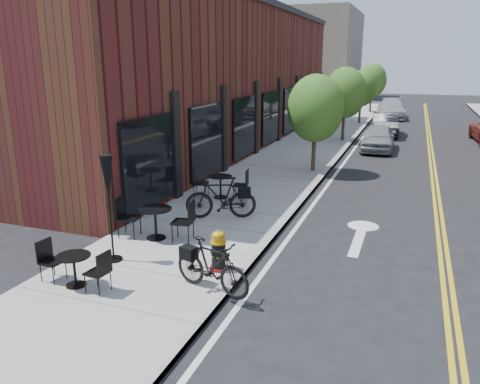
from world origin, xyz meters
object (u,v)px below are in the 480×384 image
at_px(parked_car_c, 391,109).
at_px(bistro_set_c, 220,183).
at_px(bicycle_left, 221,198).
at_px(bicycle_right, 212,266).
at_px(bistro_set_b, 155,219).
at_px(parked_car_b, 385,124).
at_px(parked_car_a, 378,138).
at_px(fire_hydrant, 218,251).
at_px(bistro_set_a, 74,266).
at_px(patio_umbrella, 108,186).

bearing_deg(parked_car_c, bistro_set_c, -102.94).
relative_size(bicycle_left, bicycle_right, 1.12).
relative_size(bicycle_left, bistro_set_b, 1.02).
relative_size(parked_car_b, parked_car_c, 0.80).
xyz_separation_m(bicycle_left, bistro_set_c, (-0.79, 1.86, -0.12)).
bearing_deg(bicycle_left, parked_car_a, 143.24).
bearing_deg(bistro_set_c, bistro_set_b, -102.62).
xyz_separation_m(bicycle_right, parked_car_b, (1.74, 22.17, 0.04)).
bearing_deg(bistro_set_b, bistro_set_c, 79.62).
distance_m(parked_car_b, parked_car_c, 9.38).
distance_m(bicycle_right, bistro_set_b, 3.18).
distance_m(parked_car_a, parked_car_b, 5.22).
relative_size(fire_hydrant, bistro_set_a, 0.57).
xyz_separation_m(bicycle_right, patio_umbrella, (-2.65, 0.59, 1.18)).
xyz_separation_m(fire_hydrant, bistro_set_a, (-2.35, -1.67, -0.00)).
bearing_deg(bistro_set_c, bicycle_left, -77.89).
bearing_deg(parked_car_c, bicycle_right, -97.18).
xyz_separation_m(bistro_set_b, parked_car_c, (4.01, 29.48, 0.12)).
bearing_deg(parked_car_c, patio_umbrella, -102.09).
distance_m(bistro_set_a, parked_car_b, 23.29).
xyz_separation_m(bistro_set_b, parked_car_a, (4.16, 14.88, 0.02)).
xyz_separation_m(parked_car_a, parked_car_c, (-0.15, 14.60, 0.10)).
bearing_deg(parked_car_c, bistro_set_b, -102.05).
xyz_separation_m(bistro_set_b, parked_car_b, (4.16, 20.10, 0.05)).
distance_m(bistro_set_b, bistro_set_c, 3.89).
bearing_deg(parked_car_c, bistro_set_a, -101.73).
bearing_deg(parked_car_a, bistro_set_c, -111.33).
height_order(fire_hydrant, bistro_set_b, bistro_set_b).
distance_m(bistro_set_c, parked_car_b, 16.70).
xyz_separation_m(fire_hydrant, bicycle_left, (-1.25, 3.14, 0.17)).
distance_m(bistro_set_a, parked_car_c, 32.54).
relative_size(bicycle_right, bistro_set_b, 0.90).
distance_m(bistro_set_a, parked_car_a, 18.19).
height_order(parked_car_b, parked_car_c, parked_car_c).
height_order(bicycle_right, bistro_set_c, bicycle_right).
bearing_deg(patio_umbrella, parked_car_a, 75.01).
relative_size(fire_hydrant, bistro_set_b, 0.46).
bearing_deg(bistro_set_b, parked_car_c, 73.67).
height_order(bistro_set_a, parked_car_c, parked_car_c).
xyz_separation_m(bicycle_left, parked_car_a, (3.25, 12.85, -0.06)).
relative_size(bistro_set_b, patio_umbrella, 0.82).
relative_size(bistro_set_a, bistro_set_c, 0.87).
bearing_deg(bistro_set_b, fire_hydrant, -35.77).
bearing_deg(patio_umbrella, bicycle_right, -12.55).
bearing_deg(parked_car_b, bistro_set_b, -107.41).
relative_size(patio_umbrella, parked_car_c, 0.46).
xyz_separation_m(bicycle_left, bicycle_right, (1.51, -4.10, -0.07)).
height_order(bicycle_right, patio_umbrella, patio_umbrella).
bearing_deg(parked_car_b, bistro_set_a, -106.49).
bearing_deg(bicycle_right, bicycle_left, 36.43).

